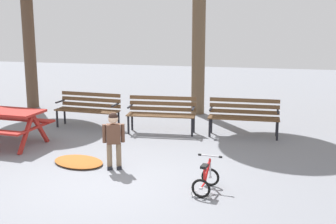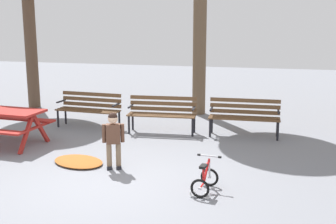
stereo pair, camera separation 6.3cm
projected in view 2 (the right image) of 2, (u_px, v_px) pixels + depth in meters
The scene contains 8 objects.
ground at pixel (103, 183), 7.25m from camera, with size 36.00×36.00×0.00m, color slate.
picnic_table at pixel (1, 118), 9.33m from camera, with size 1.90×1.47×0.79m.
park_bench_far_left at pixel (89, 107), 10.89m from camera, with size 1.63×0.56×0.85m.
park_bench_left at pixel (162, 111), 10.36m from camera, with size 1.63×0.57×0.85m.
park_bench_right at pixel (244, 114), 10.04m from camera, with size 1.62×0.51×0.85m.
child_standing at pixel (113, 136), 7.81m from camera, with size 0.38×0.24×1.04m.
kids_bicycle at pixel (205, 180), 6.83m from camera, with size 0.42×0.59×0.54m.
leaf_pile at pixel (78, 161), 8.23m from camera, with size 1.04×0.73×0.07m, color #9E5623.
Camera 2 is at (2.71, -6.38, 2.66)m, focal length 47.07 mm.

